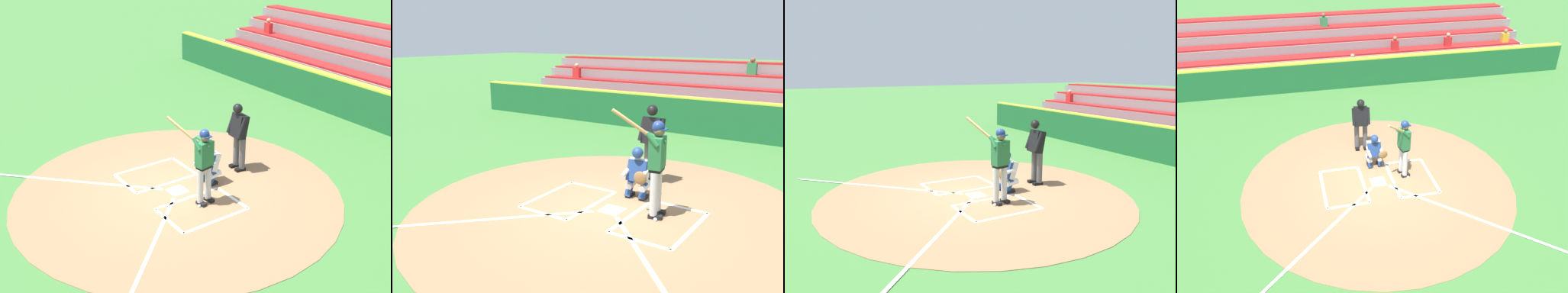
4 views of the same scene
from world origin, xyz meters
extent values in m
plane|color=#427A38|center=(0.00, 0.00, 0.00)|extent=(120.00, 120.00, 0.00)
cylinder|color=#99704C|center=(0.00, 0.00, 0.01)|extent=(8.00, 8.00, 0.01)
cube|color=white|center=(0.00, 0.00, 0.01)|extent=(0.44, 0.44, 0.01)
cube|color=white|center=(-1.05, -0.90, 0.01)|extent=(1.20, 0.08, 0.01)
cube|color=white|center=(-1.05, 0.90, 0.01)|extent=(1.20, 0.08, 0.01)
cube|color=white|center=(-0.45, 0.00, 0.01)|extent=(0.08, 1.80, 0.01)
cube|color=white|center=(-1.65, 0.00, 0.01)|extent=(0.08, 1.80, 0.01)
cube|color=white|center=(1.05, -0.90, 0.01)|extent=(1.20, 0.08, 0.01)
cube|color=white|center=(1.05, 0.90, 0.01)|extent=(1.20, 0.08, 0.01)
cube|color=white|center=(0.45, 0.00, 0.01)|extent=(0.08, 1.80, 0.01)
cube|color=white|center=(1.65, 0.00, 0.01)|extent=(0.08, 1.80, 0.01)
cube|color=white|center=(2.10, 2.10, 0.01)|extent=(3.73, 3.73, 0.01)
cube|color=white|center=(-2.10, 2.10, 0.01)|extent=(3.73, 3.73, 0.01)
cylinder|color=#BCBCBC|center=(-0.81, -0.35, 0.50)|extent=(0.15, 0.15, 0.84)
cube|color=black|center=(-0.85, -0.35, 0.04)|extent=(0.28, 0.16, 0.09)
cylinder|color=#BCBCBC|center=(-0.85, -0.09, 0.50)|extent=(0.15, 0.15, 0.84)
cube|color=black|center=(-0.89, -0.10, 0.04)|extent=(0.28, 0.16, 0.09)
cube|color=black|center=(-0.83, -0.22, 0.97)|extent=(0.27, 0.37, 0.10)
cube|color=#236638|center=(-0.83, -0.22, 1.28)|extent=(0.30, 0.43, 0.60)
sphere|color=brown|center=(-0.85, -0.22, 1.69)|extent=(0.21, 0.21, 0.21)
sphere|color=navy|center=(-0.83, -0.22, 1.76)|extent=(0.23, 0.23, 0.23)
cube|color=navy|center=(-0.94, -0.24, 1.73)|extent=(0.14, 0.19, 0.02)
cylinder|color=#236638|center=(-0.78, -0.23, 1.56)|extent=(0.44, 0.16, 0.21)
cylinder|color=#236638|center=(-0.81, -0.02, 1.56)|extent=(0.28, 0.13, 0.29)
cylinder|color=#AD7F4C|center=(-0.48, 0.17, 1.86)|extent=(0.63, 0.47, 0.53)
cylinder|color=#AD7F4C|center=(-0.76, -0.03, 1.62)|extent=(0.10, 0.11, 0.08)
cube|color=black|center=(-0.25, -0.90, 0.04)|extent=(0.13, 0.26, 0.09)
cube|color=navy|center=(-0.25, -0.86, 0.20)|extent=(0.13, 0.25, 0.37)
cylinder|color=silver|center=(-0.24, -0.96, 0.28)|extent=(0.16, 0.37, 0.21)
cube|color=black|center=(0.07, -0.89, 0.04)|extent=(0.13, 0.26, 0.09)
cube|color=navy|center=(0.07, -0.85, 0.20)|extent=(0.13, 0.25, 0.37)
cylinder|color=silver|center=(0.08, -0.95, 0.28)|extent=(0.16, 0.37, 0.21)
cube|color=silver|center=(-0.08, -0.96, 0.62)|extent=(0.41, 0.37, 0.52)
cube|color=navy|center=(-0.09, -0.85, 0.62)|extent=(0.43, 0.23, 0.46)
sphere|color=tan|center=(-0.09, -0.89, 0.99)|extent=(0.21, 0.21, 0.21)
sphere|color=navy|center=(-0.09, -0.87, 1.01)|extent=(0.24, 0.24, 0.24)
cylinder|color=silver|center=(-0.29, -0.80, 0.60)|extent=(0.11, 0.45, 0.20)
cylinder|color=silver|center=(0.11, -0.78, 0.60)|extent=(0.11, 0.45, 0.20)
ellipsoid|color=brown|center=(-0.30, -0.60, 0.57)|extent=(0.28, 0.11, 0.28)
cylinder|color=#4C4C51|center=(-0.03, -2.02, 0.51)|extent=(0.16, 0.16, 0.86)
cube|color=black|center=(-0.02, -1.97, 0.04)|extent=(0.15, 0.29, 0.09)
cylinder|color=#4C4C51|center=(0.25, -2.05, 0.51)|extent=(0.16, 0.16, 0.86)
cube|color=black|center=(0.25, -2.00, 0.04)|extent=(0.15, 0.29, 0.09)
cube|color=black|center=(0.11, -2.00, 1.25)|extent=(0.47, 0.40, 0.66)
sphere|color=#9E7051|center=(0.12, -1.96, 1.72)|extent=(0.22, 0.22, 0.22)
sphere|color=black|center=(0.12, -1.94, 1.74)|extent=(0.25, 0.25, 0.25)
cylinder|color=black|center=(-0.12, -1.90, 1.28)|extent=(0.12, 0.29, 0.56)
cylinder|color=black|center=(0.36, -1.93, 1.28)|extent=(0.12, 0.29, 0.56)
sphere|color=white|center=(-0.94, -0.01, 0.04)|extent=(0.07, 0.07, 0.07)
cube|color=#1E6033|center=(0.00, -7.50, 0.62)|extent=(22.00, 0.36, 1.25)
cube|color=yellow|center=(0.00, -7.50, 1.28)|extent=(22.00, 0.32, 0.06)
cube|color=red|center=(8.07, -10.17, 1.66)|extent=(0.36, 0.22, 0.46)
sphere|color=tan|center=(8.07, -10.17, 2.00)|extent=(0.20, 0.20, 0.20)
camera|label=1|loc=(-9.17, 5.76, 6.04)|focal=45.95mm
camera|label=2|loc=(-4.08, 6.91, 3.38)|focal=39.78mm
camera|label=3|loc=(-8.82, 4.75, 3.30)|focal=36.79mm
camera|label=4|loc=(2.30, 9.41, 7.14)|focal=36.61mm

